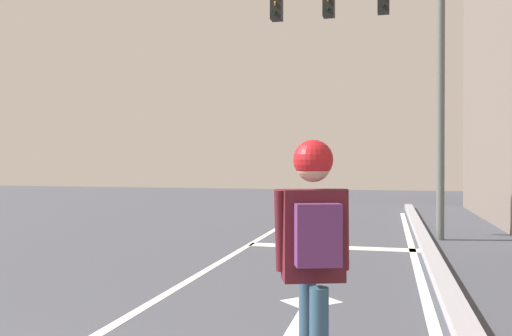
# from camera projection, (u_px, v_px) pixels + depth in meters

# --- Properties ---
(lane_line_center) EXTENTS (0.12, 20.00, 0.01)m
(lane_line_center) POSITION_uv_depth(u_px,v_px,m) (200.00, 274.00, 7.51)
(lane_line_center) COLOR silver
(lane_line_center) RESTS_ON ground
(lane_line_curbside) EXTENTS (0.12, 20.00, 0.01)m
(lane_line_curbside) POSITION_uv_depth(u_px,v_px,m) (422.00, 286.00, 6.79)
(lane_line_curbside) COLOR silver
(lane_line_curbside) RESTS_ON ground
(stop_bar) EXTENTS (3.14, 0.40, 0.01)m
(stop_bar) POSITION_uv_depth(u_px,v_px,m) (333.00, 247.00, 9.86)
(stop_bar) COLOR silver
(stop_bar) RESTS_ON ground
(lane_arrow_stem) EXTENTS (0.16, 1.40, 0.01)m
(lane_arrow_stem) POSITION_uv_depth(u_px,v_px,m) (299.00, 323.00, 5.20)
(lane_arrow_stem) COLOR silver
(lane_arrow_stem) RESTS_ON ground
(lane_arrow_head) EXTENTS (0.71, 0.71, 0.01)m
(lane_arrow_head) POSITION_uv_depth(u_px,v_px,m) (311.00, 301.00, 6.02)
(lane_arrow_head) COLOR silver
(lane_arrow_head) RESTS_ON ground
(curb_strip) EXTENTS (0.24, 24.00, 0.14)m
(curb_strip) POSITION_uv_depth(u_px,v_px,m) (443.00, 281.00, 6.73)
(curb_strip) COLOR #96969D
(curb_strip) RESTS_ON ground
(skater) EXTENTS (0.43, 0.60, 1.63)m
(skater) POSITION_uv_depth(u_px,v_px,m) (314.00, 240.00, 3.19)
(skater) COLOR #2D4B64
(skater) RESTS_ON skateboard
(traffic_signal_mast) EXTENTS (4.61, 0.34, 5.73)m
(traffic_signal_mast) POSITION_uv_depth(u_px,v_px,m) (375.00, 39.00, 11.10)
(traffic_signal_mast) COLOR #585E59
(traffic_signal_mast) RESTS_ON ground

